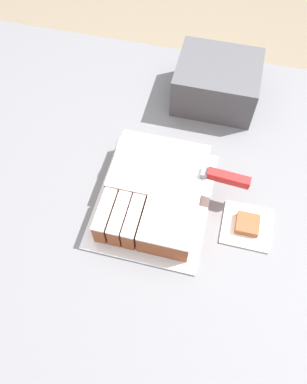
{
  "coord_description": "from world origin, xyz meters",
  "views": [
    {
      "loc": [
        0.17,
        -0.48,
        1.74
      ],
      "look_at": [
        0.06,
        -0.03,
        0.96
      ],
      "focal_mm": 35.0,
      "sensor_mm": 36.0,
      "label": 1
    }
  ],
  "objects_px": {
    "cake": "(155,191)",
    "storage_box": "(217,82)",
    "brownie": "(247,224)",
    "cake_board": "(154,200)",
    "knife": "(209,174)"
  },
  "relations": [
    {
      "from": "cake",
      "to": "storage_box",
      "type": "distance_m",
      "value": 0.39
    },
    {
      "from": "brownie",
      "to": "storage_box",
      "type": "height_order",
      "value": "storage_box"
    },
    {
      "from": "cake_board",
      "to": "brownie",
      "type": "height_order",
      "value": "brownie"
    },
    {
      "from": "cake",
      "to": "storage_box",
      "type": "height_order",
      "value": "storage_box"
    },
    {
      "from": "cake",
      "to": "storage_box",
      "type": "xyz_separation_m",
      "value": [
        0.09,
        0.38,
        0.02
      ]
    },
    {
      "from": "cake",
      "to": "brownie",
      "type": "xyz_separation_m",
      "value": [
        0.23,
        -0.02,
        -0.03
      ]
    },
    {
      "from": "storage_box",
      "to": "cake",
      "type": "bearing_deg",
      "value": -103.16
    },
    {
      "from": "cake_board",
      "to": "storage_box",
      "type": "distance_m",
      "value": 0.4
    },
    {
      "from": "storage_box",
      "to": "knife",
      "type": "bearing_deg",
      "value": -84.72
    },
    {
      "from": "cake",
      "to": "brownie",
      "type": "height_order",
      "value": "cake"
    },
    {
      "from": "cake",
      "to": "knife",
      "type": "relative_size",
      "value": 0.87
    },
    {
      "from": "cake_board",
      "to": "cake",
      "type": "relative_size",
      "value": 1.17
    },
    {
      "from": "brownie",
      "to": "knife",
      "type": "bearing_deg",
      "value": 146.81
    },
    {
      "from": "cake_board",
      "to": "knife",
      "type": "xyz_separation_m",
      "value": [
        0.12,
        0.06,
        0.08
      ]
    },
    {
      "from": "cake_board",
      "to": "knife",
      "type": "distance_m",
      "value": 0.16
    }
  ]
}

